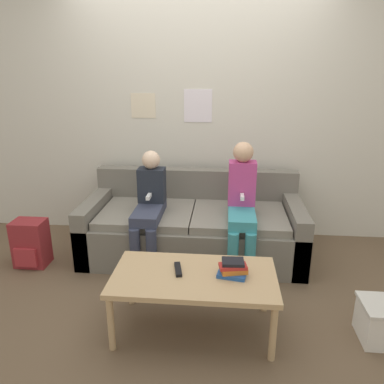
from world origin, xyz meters
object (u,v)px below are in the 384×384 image
Objects in this scene: person_left at (149,204)px; tv_remote at (178,269)px; person_right at (242,201)px; backpack at (31,243)px; couch at (193,228)px; coffee_table at (194,280)px.

tv_remote is (0.37, -0.87, -0.13)m from person_left.
person_right is 6.34× the size of tv_remote.
person_left is 1.13m from backpack.
person_right is at bearing 1.12° from person_left.
tv_remote is (-0.01, -1.08, 0.17)m from couch.
person_left is at bearing 117.75° from coffee_table.
backpack is (-1.88, -0.18, -0.40)m from person_right.
backpack reaches higher than coffee_table.
backpack is at bearing 154.10° from coffee_table.
tv_remote is at bearing -67.09° from person_left.
couch is 1.13m from coffee_table.
couch is at bearing 14.64° from backpack.
person_left is at bearing -178.88° from person_right.
backpack is (-1.54, 0.75, -0.17)m from coffee_table.
tv_remote is at bearing -90.31° from couch.
couch is 0.53m from person_left.
couch is 0.60m from person_right.
person_left is 0.96m from tv_remote.
backpack is at bearing 141.58° from tv_remote.
person_right is 1.01m from tv_remote.
person_right reaches higher than tv_remote.
tv_remote reaches higher than coffee_table.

